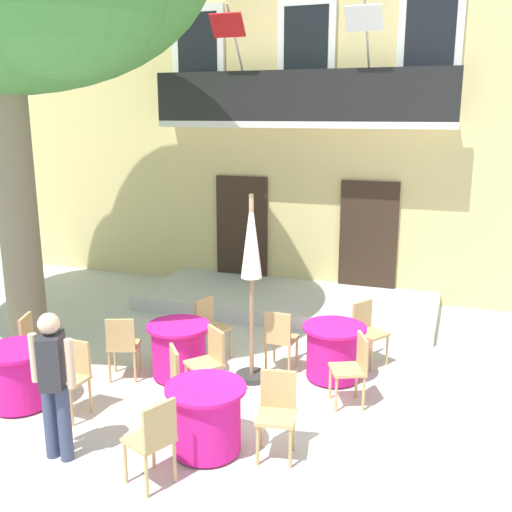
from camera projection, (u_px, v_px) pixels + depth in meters
ground_plane at (244, 409)px, 7.19m from camera, size 120.00×120.00×0.00m
building_facade at (329, 103)px, 12.89m from camera, size 13.00×5.09×7.50m
entrance_step_platform at (287, 301)px, 10.93m from camera, size 5.41×2.20×0.25m
cafe_table_near_tree at (179, 350)px, 8.00m from camera, size 0.86×0.86×0.76m
cafe_chair_near_tree_0 at (122, 343)px, 7.88m from camera, size 0.52×0.52×0.91m
cafe_chair_near_tree_1 at (209, 358)px, 7.39m from camera, size 0.56×0.56×0.91m
cafe_chair_near_tree_2 at (210, 324)px, 8.60m from camera, size 0.50×0.50×0.91m
cafe_table_middle at (334, 352)px, 7.95m from camera, size 0.86×0.86×0.76m
cafe_chair_middle_0 at (280, 337)px, 8.12m from camera, size 0.41×0.41×0.91m
cafe_chair_middle_1 at (353, 365)px, 7.20m from camera, size 0.53×0.53×0.91m
cafe_chair_middle_2 at (367, 328)px, 8.42m from camera, size 0.55×0.55×0.91m
cafe_table_front at (206, 418)px, 6.22m from camera, size 0.86×0.86×0.76m
cafe_chair_front_0 at (184, 378)px, 6.85m from camera, size 0.56×0.56×0.91m
cafe_chair_front_1 at (153, 437)px, 5.61m from camera, size 0.53×0.53×0.91m
cafe_chair_front_2 at (277, 408)px, 6.15m from camera, size 0.47×0.47×0.91m
cafe_table_far_side at (19, 376)px, 7.21m from camera, size 0.86×0.86×0.76m
cafe_chair_far_side_0 at (72, 373)px, 6.98m from camera, size 0.42×0.42×0.91m
cafe_chair_far_side_1 at (35, 342)px, 7.91m from camera, size 0.51×0.51×0.91m
cafe_umbrella at (251, 261)px, 7.62m from camera, size 0.44×0.44×2.55m
pedestrian_near_entrance at (54, 378)px, 5.98m from camera, size 0.53×0.40×1.62m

